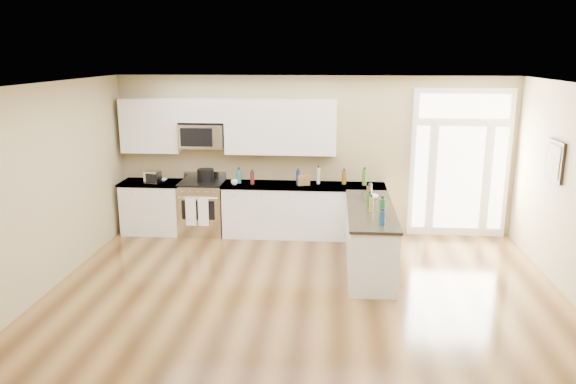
{
  "coord_description": "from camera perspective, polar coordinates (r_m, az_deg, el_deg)",
  "views": [
    {
      "loc": [
        0.36,
        -5.85,
        3.18
      ],
      "look_at": [
        -0.29,
        2.0,
        1.22
      ],
      "focal_mm": 35.0,
      "sensor_mm": 36.0,
      "label": 1
    }
  ],
  "objects": [
    {
      "name": "ground",
      "position": [
        6.67,
        1.08,
        -14.52
      ],
      "size": [
        8.0,
        8.0,
        0.0
      ],
      "primitive_type": "plane",
      "color": "#4C2F15"
    },
    {
      "name": "room_shell",
      "position": [
        6.04,
        1.16,
        -0.13
      ],
      "size": [
        8.0,
        8.0,
        8.0
      ],
      "color": "tan",
      "rests_on": "ground"
    },
    {
      "name": "back_cabinet_left",
      "position": [
        10.44,
        -13.48,
        -1.64
      ],
      "size": [
        1.1,
        0.66,
        0.94
      ],
      "color": "white",
      "rests_on": "ground"
    },
    {
      "name": "back_cabinet_right",
      "position": [
        9.94,
        1.58,
        -2.05
      ],
      "size": [
        2.85,
        0.66,
        0.94
      ],
      "color": "white",
      "rests_on": "ground"
    },
    {
      "name": "peninsula_cabinet",
      "position": [
        8.56,
        8.29,
        -4.88
      ],
      "size": [
        0.69,
        2.32,
        0.94
      ],
      "color": "white",
      "rests_on": "ground"
    },
    {
      "name": "upper_cabinet_left",
      "position": [
        10.29,
        -13.76,
        6.57
      ],
      "size": [
        1.04,
        0.33,
        0.95
      ],
      "primitive_type": "cube",
      "color": "white",
      "rests_on": "room_shell"
    },
    {
      "name": "upper_cabinet_right",
      "position": [
        9.81,
        -0.75,
        6.63
      ],
      "size": [
        1.94,
        0.33,
        0.95
      ],
      "primitive_type": "cube",
      "color": "white",
      "rests_on": "room_shell"
    },
    {
      "name": "upper_cabinet_short",
      "position": [
        10.0,
        -8.74,
        8.2
      ],
      "size": [
        0.82,
        0.33,
        0.4
      ],
      "primitive_type": "cube",
      "color": "white",
      "rests_on": "room_shell"
    },
    {
      "name": "microwave",
      "position": [
        10.02,
        -8.7,
        5.67
      ],
      "size": [
        0.78,
        0.41,
        0.42
      ],
      "color": "silver",
      "rests_on": "room_shell"
    },
    {
      "name": "entry_door",
      "position": [
        10.22,
        17.04,
        2.77
      ],
      "size": [
        1.7,
        0.1,
        2.6
      ],
      "color": "white",
      "rests_on": "ground"
    },
    {
      "name": "wall_art_near",
      "position": [
        8.75,
        25.47,
        2.87
      ],
      "size": [
        0.05,
        0.58,
        0.58
      ],
      "color": "black",
      "rests_on": "room_shell"
    },
    {
      "name": "kitchen_range",
      "position": [
        10.18,
        -8.69,
        -1.57
      ],
      "size": [
        0.78,
        0.69,
        1.08
      ],
      "color": "silver",
      "rests_on": "ground"
    },
    {
      "name": "stockpot",
      "position": [
        10.11,
        -8.38,
        1.75
      ],
      "size": [
        0.39,
        0.39,
        0.23
      ],
      "primitive_type": "cylinder",
      "rotation": [
        0.0,
        0.0,
        -0.42
      ],
      "color": "black",
      "rests_on": "kitchen_range"
    },
    {
      "name": "toaster_oven",
      "position": [
        10.16,
        -13.57,
        1.48
      ],
      "size": [
        0.29,
        0.25,
        0.22
      ],
      "primitive_type": "cube",
      "rotation": [
        0.0,
        0.0,
        -0.2
      ],
      "color": "silver",
      "rests_on": "back_cabinet_left"
    },
    {
      "name": "cardboard_box",
      "position": [
        9.77,
        1.57,
        1.24
      ],
      "size": [
        0.24,
        0.2,
        0.17
      ],
      "primitive_type": "cube",
      "rotation": [
        0.0,
        0.0,
        0.27
      ],
      "color": "brown",
      "rests_on": "back_cabinet_right"
    },
    {
      "name": "bowl_left",
      "position": [
        10.3,
        -12.69,
        1.2
      ],
      "size": [
        0.19,
        0.19,
        0.04
      ],
      "primitive_type": "imported",
      "rotation": [
        0.0,
        0.0,
        -0.03
      ],
      "color": "white",
      "rests_on": "back_cabinet_left"
    },
    {
      "name": "bowl_peninsula",
      "position": [
        8.96,
        8.56,
        -0.46
      ],
      "size": [
        0.2,
        0.2,
        0.06
      ],
      "primitive_type": "imported",
      "rotation": [
        0.0,
        0.0,
        -0.11
      ],
      "color": "white",
      "rests_on": "peninsula_cabinet"
    },
    {
      "name": "cup_counter",
      "position": [
        9.81,
        -5.46,
        0.99
      ],
      "size": [
        0.13,
        0.13,
        0.09
      ],
      "primitive_type": "imported",
      "rotation": [
        0.0,
        0.0,
        -0.17
      ],
      "color": "white",
      "rests_on": "back_cabinet_right"
    },
    {
      "name": "counter_bottles",
      "position": [
        9.09,
        4.83,
        0.44
      ],
      "size": [
        2.43,
        2.46,
        0.29
      ],
      "color": "#19591E",
      "rests_on": "back_cabinet_right"
    }
  ]
}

